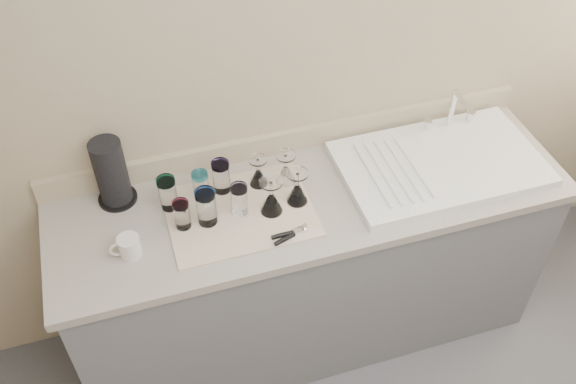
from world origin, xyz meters
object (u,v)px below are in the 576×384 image
object	(u,v)px
goblet_back_right	(286,172)
white_mug	(129,247)
goblet_front_right	(297,191)
sink_unit	(440,163)
goblet_back_left	(258,175)
tumbler_blue	(206,207)
tumbler_purple	(221,176)
tumbler_lavender	(240,199)
tumbler_magenta	(182,214)
goblet_front_left	(271,201)
tumbler_teal	(168,193)
paper_towel_roll	(111,173)
tumbler_cyan	(201,186)
can_opener	(290,234)

from	to	relation	value
goblet_back_right	white_mug	world-z (taller)	goblet_back_right
goblet_front_right	sink_unit	bearing A→B (deg)	1.83
goblet_back_left	tumbler_blue	bearing A→B (deg)	-149.49
tumbler_blue	goblet_back_right	distance (m)	0.36
goblet_back_left	white_mug	xyz separation A→B (m)	(-0.54, -0.21, -0.01)
sink_unit	tumbler_blue	world-z (taller)	sink_unit
tumbler_purple	tumbler_lavender	bearing A→B (deg)	-73.99
tumbler_magenta	goblet_back_left	size ratio (longest dim) A/B	0.94
tumbler_blue	goblet_back_right	world-z (taller)	tumbler_blue
white_mug	goblet_front_left	bearing A→B (deg)	5.21
goblet_back_left	goblet_front_right	xyz separation A→B (m)	(0.12, -0.14, 0.01)
tumbler_teal	white_mug	world-z (taller)	tumbler_teal
tumbler_teal	goblet_back_left	size ratio (longest dim) A/B	1.09
tumbler_teal	paper_towel_roll	xyz separation A→B (m)	(-0.19, 0.11, 0.06)
tumbler_cyan	white_mug	distance (m)	0.36
tumbler_cyan	paper_towel_roll	size ratio (longest dim) A/B	0.45
can_opener	white_mug	bearing A→B (deg)	170.48
sink_unit	goblet_front_left	world-z (taller)	sink_unit
goblet_back_left	white_mug	bearing A→B (deg)	-158.91
tumbler_lavender	paper_towel_roll	size ratio (longest dim) A/B	0.46
tumbler_teal	tumbler_blue	world-z (taller)	tumbler_blue
tumbler_blue	goblet_back_left	distance (m)	0.28
tumbler_blue	white_mug	size ratio (longest dim) A/B	1.33
tumbler_teal	goblet_back_right	size ratio (longest dim) A/B	1.02
tumbler_purple	tumbler_magenta	size ratio (longest dim) A/B	1.15
goblet_back_right	can_opener	bearing A→B (deg)	-104.07
tumbler_magenta	tumbler_blue	world-z (taller)	tumbler_blue
goblet_back_right	paper_towel_roll	world-z (taller)	paper_towel_roll
sink_unit	tumbler_magenta	distance (m)	1.07
can_opener	paper_towel_roll	distance (m)	0.71
goblet_front_right	paper_towel_roll	world-z (taller)	paper_towel_roll
goblet_front_left	tumbler_lavender	bearing A→B (deg)	164.18
tumbler_teal	white_mug	distance (m)	0.26
tumbler_cyan	goblet_front_left	world-z (taller)	goblet_front_left
tumbler_magenta	goblet_back_right	xyz separation A→B (m)	(0.43, 0.12, -0.02)
goblet_back_left	goblet_back_right	distance (m)	0.11
goblet_front_right	tumbler_cyan	bearing A→B (deg)	160.05
sink_unit	tumbler_lavender	size ratio (longest dim) A/B	6.31
tumbler_blue	paper_towel_roll	xyz separation A→B (m)	(-0.31, 0.23, 0.05)
goblet_back_left	paper_towel_roll	xyz separation A→B (m)	(-0.55, 0.09, 0.09)
goblet_front_left	paper_towel_roll	distance (m)	0.61
tumbler_cyan	goblet_front_left	distance (m)	0.28
goblet_front_left	can_opener	size ratio (longest dim) A/B	1.09
tumbler_magenta	white_mug	bearing A→B (deg)	-160.95
tumbler_lavender	tumbler_blue	bearing A→B (deg)	-173.69
goblet_back_right	goblet_front_left	distance (m)	0.17
tumbler_purple	tumbler_lavender	xyz separation A→B (m)	(0.04, -0.13, -0.01)
tumbler_cyan	tumbler_purple	distance (m)	0.09
goblet_front_left	tumbler_blue	bearing A→B (deg)	175.76
sink_unit	goblet_back_left	distance (m)	0.75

